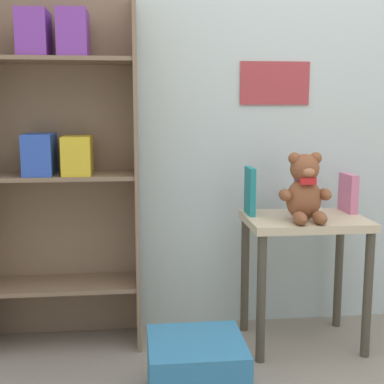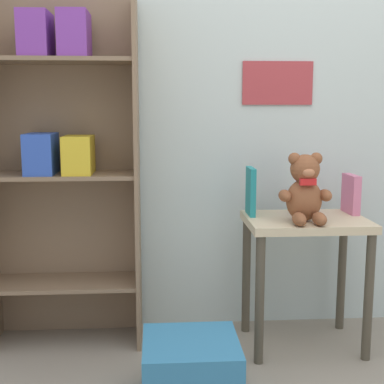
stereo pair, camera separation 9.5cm
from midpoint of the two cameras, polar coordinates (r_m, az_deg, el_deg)
wall_back at (r=2.70m, az=10.39°, el=12.30°), size 4.80×0.07×2.50m
bookshelf_side at (r=2.49m, az=-12.65°, el=4.29°), size 0.70×0.29×1.57m
display_table at (r=2.48m, az=13.07°, el=-5.30°), size 0.53×0.39×0.60m
teddy_bear at (r=2.36m, az=13.09°, el=0.15°), size 0.23×0.21×0.30m
book_standing_teal at (r=2.46m, az=7.38°, el=0.07°), size 0.03×0.14×0.22m
book_standing_purple at (r=2.53m, az=12.64°, el=0.41°), size 0.02×0.10×0.24m
book_standing_pink at (r=2.61m, az=17.60°, el=-0.20°), size 0.04×0.15×0.18m
storage_bin at (r=2.10m, az=1.25°, el=-18.58°), size 0.36×0.34×0.24m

